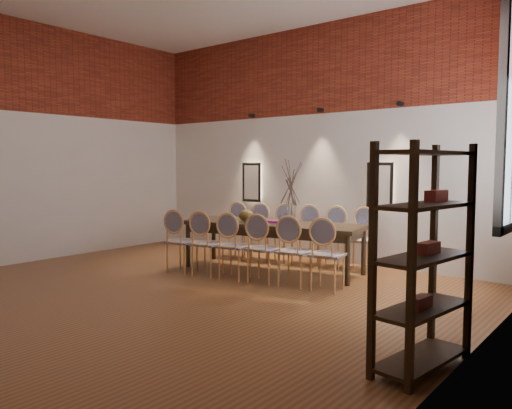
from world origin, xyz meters
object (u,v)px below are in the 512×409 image
Objects in this scene: chair_near_c at (235,246)px; chair_far_e at (332,238)px; chair_far_a at (232,230)px; shelving_rack at (424,257)px; chair_far_f at (361,240)px; chair_near_a at (182,241)px; chair_far_d at (305,236)px; chair_near_d at (264,249)px; book at (276,222)px; vase at (291,214)px; chair_near_b at (208,244)px; chair_far_c at (279,234)px; chair_near_e at (295,252)px; chair_near_f at (328,254)px; chair_far_b at (255,232)px; bowl at (246,216)px; dining_table at (272,247)px.

chair_near_c is 1.74m from chair_far_e.
chair_far_a is 5.23m from shelving_rack.
chair_far_e is 1.00× the size of chair_far_f.
chair_far_f is (0.46, 0.08, 0.00)m from chair_far_e.
shelving_rack reaches higher than chair_far_f.
chair_far_d is at bearing 46.18° from chair_near_a.
chair_near_d is at bearing 90.00° from chair_far_d.
vase is at bearing 7.62° from book.
chair_near_a is at bearing 32.02° from chair_far_f.
chair_near_b is at bearing 46.18° from chair_far_e.
chair_far_c is 1.40m from chair_far_f.
book is (-0.77, 0.61, 0.30)m from chair_near_e.
vase reaches higher than chair_far_a.
chair_near_f is 1.00× the size of chair_far_b.
chair_near_f is 1.78m from bowl.
chair_far_f is 1.36m from book.
chair_far_d is at bearing 57.39° from chair_near_b.
chair_near_a is 1.87m from chair_near_e.
vase is (-0.72, -0.87, 0.43)m from chair_far_f.
chair_near_b is 1.53m from chair_far_a.
chair_near_b reaches higher than dining_table.
chair_near_a is 1.00× the size of chair_near_e.
chair_far_e is (0.66, 1.61, 0.00)m from chair_near_c.
vase reaches higher than chair_far_f.
chair_near_a is at bearing 46.18° from chair_far_d.
chair_near_e is 1.00× the size of chair_far_c.
chair_near_c is (0.92, 0.17, 0.00)m from chair_near_a.
shelving_rack reaches higher than chair_far_d.
chair_near_d is 1.00× the size of chair_near_e.
chair_near_a is 1.74m from chair_far_c.
bowl is 0.49m from book.
chair_near_d and chair_far_a have the same top height.
chair_near_c is 1.00× the size of chair_far_f.
chair_far_e is at bearing -180.00° from chair_far_c.
chair_near_a and chair_far_b have the same top height.
bowl is (-1.24, 0.47, 0.37)m from chair_near_e.
chair_near_a is 0.47m from chair_near_b.
book is (1.33, -0.49, 0.30)m from chair_far_a.
chair_far_b is at bearing 107.74° from chair_near_c.
chair_near_f is 3.62× the size of book.
chair_near_a is 1.00× the size of chair_far_b.
chair_near_d is (0.46, 0.08, 0.00)m from chair_near_c.
chair_near_d reaches higher than dining_table.
chair_far_c is 3.62× the size of book.
chair_near_f reaches higher than dining_table.
chair_far_d is 0.47m from chair_far_e.
chair_near_b is 2.03m from chair_far_e.
chair_near_c is 1.53m from chair_far_b.
dining_table is at bearing 32.02° from chair_near_a.
chair_far_f is (1.58, 1.77, 0.00)m from chair_near_b.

